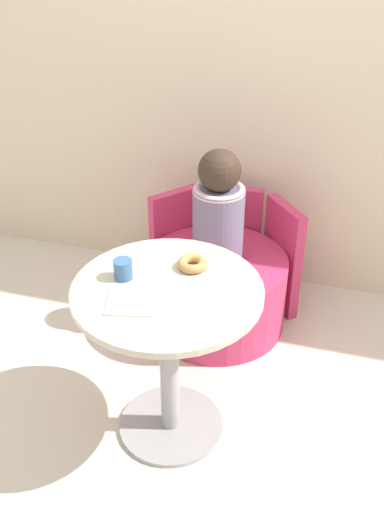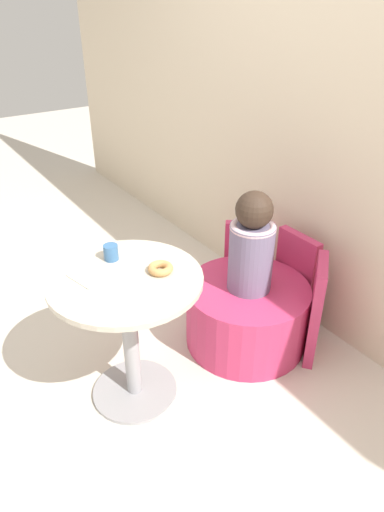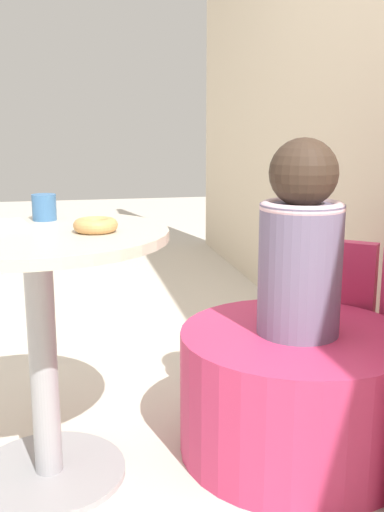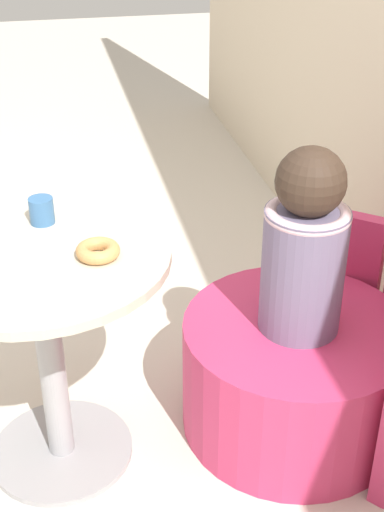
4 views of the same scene
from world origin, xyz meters
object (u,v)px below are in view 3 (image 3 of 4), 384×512
round_table (40,305)px  donut (96,225)px  child_figure (301,243)px  cup (44,207)px  tub_chair (295,392)px

round_table → donut: 0.26m
child_figure → donut: 0.55m
round_table → cup: bearing=173.9°
tub_chair → cup: cup is taller
round_table → tub_chair: bearing=89.2°
child_figure → donut: bearing=-86.0°
round_table → donut: size_ratio=6.21×
tub_chair → donut: (0.04, -0.55, 0.51)m
tub_chair → donut: size_ratio=6.07×
tub_chair → donut: donut is taller
donut → cup: bearing=-149.2°
tub_chair → child_figure: (0.00, 0.00, 0.43)m
round_table → child_figure: child_figure is taller
child_figure → tub_chair: bearing=180.0°
tub_chair → donut: 0.75m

